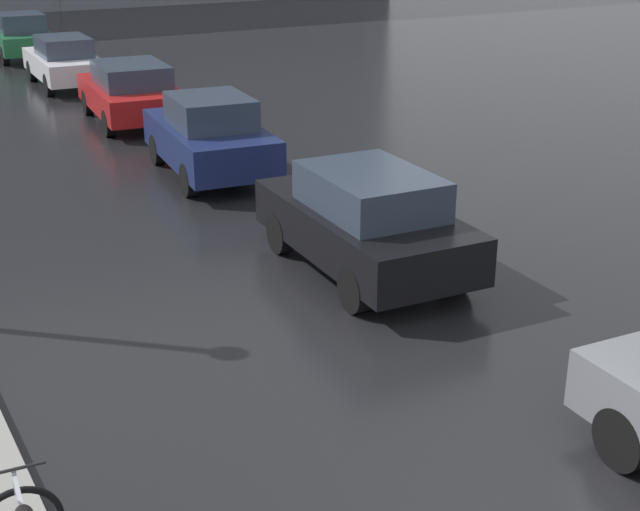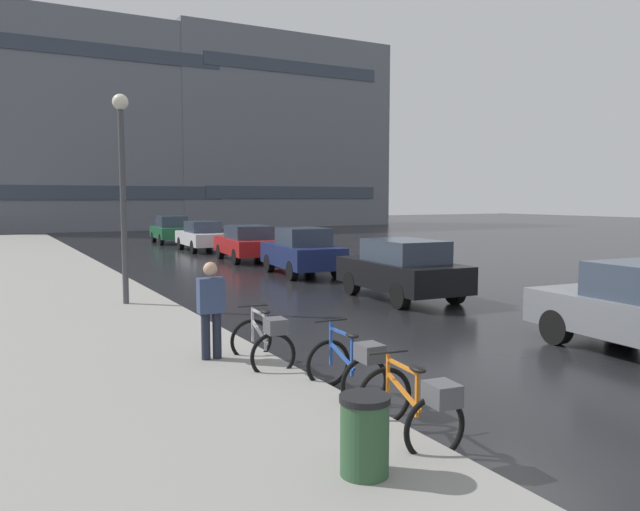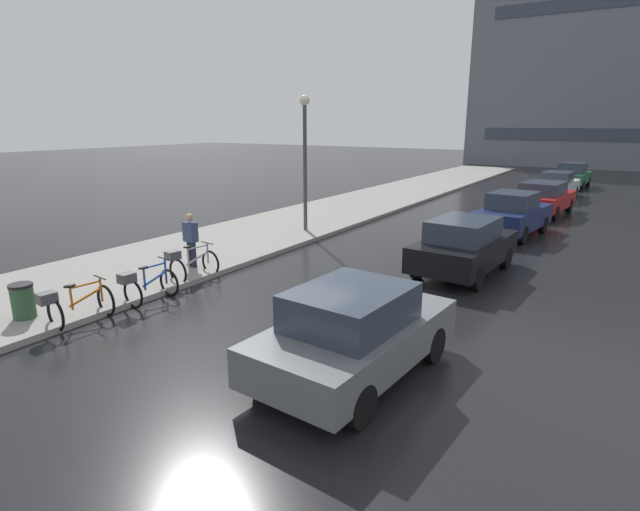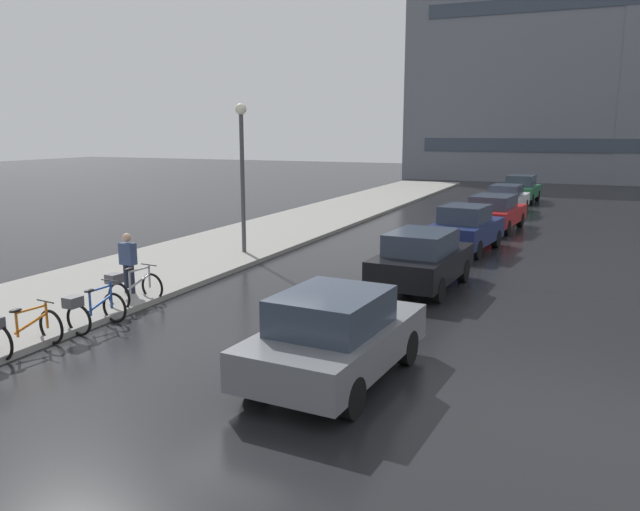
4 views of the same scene
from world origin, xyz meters
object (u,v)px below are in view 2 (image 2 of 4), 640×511
Objects in this scene: car_navy at (302,252)px; car_white at (202,236)px; trash_bin at (365,442)px; car_green at (171,230)px; bicycle_nearest at (415,405)px; bicycle_third at (265,341)px; car_red at (248,243)px; pedestrian at (211,308)px; streetlamp at (122,172)px; bicycle_second at (351,366)px; car_black at (402,269)px.

car_navy is 0.95× the size of car_white.
car_green is at bearing 77.71° from trash_bin.
car_navy reaches higher than bicycle_nearest.
bicycle_third is at bearing 93.88° from bicycle_nearest.
car_navy is at bearing -92.09° from car_red.
car_red reaches higher than bicycle_nearest.
pedestrian is 4.66m from trash_bin.
car_red is at bearing 72.85° from bicycle_nearest.
bicycle_nearest is 0.28× the size of streetlamp.
bicycle_second is at bearing -75.90° from bicycle_third.
pedestrian is at bearing -124.00° from car_navy.
streetlamp is at bearing -114.31° from car_white.
trash_bin is at bearing -151.89° from bicycle_nearest.
streetlamp reaches higher than car_red.
car_navy reaches higher than car_black.
car_white reaches higher than bicycle_nearest.
bicycle_second is 0.31× the size of car_red.
bicycle_third is 0.35× the size of car_navy.
bicycle_third is 22.36m from car_white.
car_white is 1.12× the size of car_green.
car_green is (0.10, 16.99, -0.02)m from car_navy.
car_black reaches higher than car_white.
car_black is 7.66m from pedestrian.
car_navy reaches higher than car_red.
bicycle_third is 0.33× the size of car_white.
bicycle_third is (-0.45, 1.79, 0.02)m from bicycle_second.
car_black is 0.80× the size of streetlamp.
trash_bin is at bearing -102.29° from car_green.
bicycle_nearest is 1.67m from bicycle_second.
bicycle_third is 1.02m from pedestrian.
car_navy is 1.06× the size of car_green.
car_navy reaches higher than bicycle_third.
car_black is 0.93× the size of car_red.
car_red reaches higher than bicycle_third.
trash_bin is at bearing -118.74° from bicycle_second.
bicycle_nearest is at bearing -100.75° from car_green.
bicycle_nearest is at bearing -86.12° from bicycle_third.
pedestrian is 6.37m from streetlamp.
pedestrian is (-6.62, -9.82, 0.14)m from car_navy.
pedestrian reaches higher than car_black.
streetlamp is (-6.93, -9.29, 2.50)m from car_red.
trash_bin is at bearing -91.51° from pedestrian.
bicycle_second is 0.33× the size of car_navy.
bicycle_nearest is 1.07× the size of bicycle_second.
car_black reaches higher than trash_bin.
streetlamp is at bearing 91.08° from pedestrian.
car_black is 1.05× the size of car_green.
car_green reaches higher than bicycle_second.
car_navy reaches higher than car_green.
bicycle_nearest is at bearing 28.11° from trash_bin.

